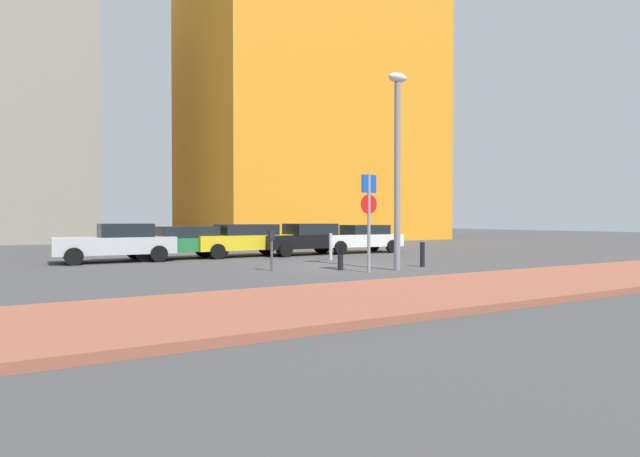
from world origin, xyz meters
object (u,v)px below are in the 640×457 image
parked_car_yellow (244,239)px  traffic_bollard_near (340,256)px  parked_car_green (180,241)px  traffic_bollard_far (331,247)px  traffic_bollard_mid (422,254)px  parking_meter (272,245)px  parked_car_black (306,238)px  street_lamp (397,153)px  parking_sign_post (369,210)px  parked_car_silver (117,242)px  parked_car_white (359,238)px

parked_car_yellow → traffic_bollard_near: (0.51, -7.28, -0.30)m
parked_car_green → traffic_bollard_far: 6.30m
traffic_bollard_mid → parking_meter: bearing=166.5°
traffic_bollard_near → traffic_bollard_mid: traffic_bollard_near is taller
parked_car_yellow → parking_meter: parked_car_yellow is taller
parked_car_yellow → parked_car_black: (2.90, -0.38, -0.01)m
traffic_bollard_near → traffic_bollard_far: (1.78, 3.59, 0.07)m
street_lamp → traffic_bollard_far: 5.61m
parking_sign_post → parking_meter: size_ratio=2.37×
parking_sign_post → parking_meter: parking_sign_post is taller
parking_sign_post → parking_meter: 3.25m
parked_car_silver → traffic_bollard_mid: parked_car_silver is taller
street_lamp → traffic_bollard_far: size_ratio=5.82×
parked_car_silver → parking_sign_post: bearing=-52.4°
parked_car_silver → traffic_bollard_mid: (8.91, -7.38, -0.33)m
parked_car_white → traffic_bollard_far: parked_car_white is taller
parked_car_silver → traffic_bollard_far: bearing=-23.9°
street_lamp → traffic_bollard_far: (0.26, 4.58, -3.22)m
parked_car_green → parked_car_white: size_ratio=1.05×
parked_car_black → traffic_bollard_mid: (0.69, -7.33, -0.33)m
parked_car_yellow → street_lamp: (2.03, -8.27, 3.00)m
parking_meter → traffic_bollard_near: 2.25m
parked_car_black → traffic_bollard_far: bearing=-100.5°
parked_car_white → parking_sign_post: size_ratio=1.44×
street_lamp → traffic_bollard_far: bearing=86.8°
parked_car_white → parked_car_yellow: bearing=175.9°
parked_car_green → traffic_bollard_far: (5.11, -3.68, -0.18)m
parked_car_green → street_lamp: street_lamp is taller
parked_car_black → parking_sign_post: parking_sign_post is taller
parked_car_silver → traffic_bollard_near: (5.83, -6.95, -0.29)m
parking_meter → street_lamp: bearing=-26.7°
parking_sign_post → parked_car_silver: bearing=127.6°
parked_car_green → parked_car_black: 5.73m
parking_meter → street_lamp: size_ratio=0.20×
parking_meter → parked_car_silver: bearing=121.5°
parking_sign_post → traffic_bollard_far: size_ratio=2.80×
parked_car_black → parking_meter: parked_car_black is taller
parked_car_green → parked_car_white: (8.72, -0.42, 0.00)m
parked_car_white → traffic_bollard_near: bearing=-128.2°
parked_car_yellow → parked_car_white: bearing=-4.1°
street_lamp → traffic_bollard_mid: 3.73m
traffic_bollard_mid → traffic_bollard_far: bearing=108.0°
parked_car_green → traffic_bollard_mid: 10.02m
parked_car_yellow → traffic_bollard_far: bearing=-58.2°
traffic_bollard_far → parked_car_green: bearing=144.2°
parked_car_silver → parked_car_green: 2.52m
parked_car_white → parking_meter: size_ratio=3.42×
parked_car_green → parked_car_yellow: bearing=0.1°
parked_car_white → traffic_bollard_mid: (-2.31, -7.28, -0.30)m
parked_car_black → traffic_bollard_near: (-2.39, -6.90, -0.29)m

